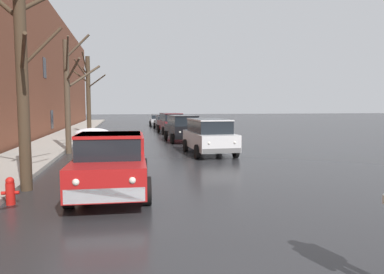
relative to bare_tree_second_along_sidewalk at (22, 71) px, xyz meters
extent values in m
cube|color=#A8A399|center=(-1.65, 9.84, -3.41)|extent=(2.85, 80.00, 0.16)
cube|color=brown|center=(-3.58, 9.84, 2.21)|extent=(0.60, 80.00, 11.39)
cube|color=black|center=(-3.29, 21.61, -2.19)|extent=(0.08, 1.10, 1.60)
cube|color=black|center=(-3.29, 19.34, 2.00)|extent=(0.08, 1.10, 1.60)
ellipsoid|color=white|center=(0.54, 16.48, -3.07)|extent=(2.60, 1.28, 0.83)
ellipsoid|color=white|center=(-0.21, 16.23, -3.15)|extent=(0.80, 0.67, 0.67)
ellipsoid|color=white|center=(0.98, 16.36, -3.19)|extent=(0.72, 0.60, 0.60)
ellipsoid|color=white|center=(9.20, 20.75, -3.23)|extent=(1.72, 1.35, 0.51)
ellipsoid|color=white|center=(8.77, 20.85, -3.18)|extent=(0.72, 0.60, 0.60)
ellipsoid|color=white|center=(8.93, 20.72, -3.27)|extent=(0.53, 0.44, 0.44)
ellipsoid|color=white|center=(8.70, 13.32, -3.13)|extent=(3.08, 1.46, 0.70)
ellipsoid|color=white|center=(9.40, 13.56, -3.17)|extent=(0.75, 0.62, 0.62)
ellipsoid|color=white|center=(8.64, 13.03, -3.24)|extent=(0.60, 0.50, 0.50)
cylinder|color=#423323|center=(-0.01, 0.04, -0.35)|extent=(0.33, 0.33, 6.26)
cylinder|color=#423323|center=(0.26, -0.80, 0.42)|extent=(0.64, 1.75, 0.82)
cylinder|color=#423323|center=(0.52, 0.21, 0.73)|extent=(1.16, 0.45, 1.28)
cylinder|color=#4C3D2D|center=(-0.01, 8.38, -0.56)|extent=(0.29, 0.29, 5.85)
cylinder|color=#4C3D2D|center=(0.41, 7.59, 0.77)|extent=(0.96, 1.67, 1.07)
cylinder|color=#4C3D2D|center=(0.18, 7.51, 1.47)|extent=(0.47, 1.80, 1.61)
cylinder|color=#4C3D2D|center=(0.78, 9.02, 0.56)|extent=(1.70, 1.42, 1.37)
cylinder|color=#4C3D2D|center=(0.57, 8.38, 2.06)|extent=(1.25, 0.13, 1.28)
cylinder|color=#423323|center=(-0.01, 19.92, -0.22)|extent=(0.36, 0.36, 6.54)
cylinder|color=#423323|center=(0.73, 19.16, 0.97)|extent=(1.57, 1.63, 1.02)
cylinder|color=#423323|center=(-0.42, 18.92, 1.89)|extent=(0.92, 2.09, 1.44)
cylinder|color=#423323|center=(-0.61, 20.07, 1.40)|extent=(1.30, 0.42, 1.06)
cylinder|color=#423323|center=(-0.27, 20.56, 1.82)|extent=(0.64, 1.36, 0.93)
cylinder|color=#423323|center=(-0.12, 19.10, 2.24)|extent=(0.34, 1.74, 1.94)
cube|color=red|center=(2.49, -0.58, -2.75)|extent=(2.01, 5.35, 0.76)
cube|color=black|center=(2.47, -1.32, -2.05)|extent=(1.68, 1.74, 0.64)
cube|color=red|center=(2.47, -1.32, -1.77)|extent=(1.72, 1.80, 0.08)
cube|color=red|center=(3.40, 0.46, -2.15)|extent=(0.18, 2.54, 0.44)
cube|color=red|center=(1.65, 0.51, -2.15)|extent=(0.18, 2.54, 0.44)
cube|color=red|center=(2.57, 2.02, -2.15)|extent=(1.75, 0.15, 0.44)
cube|color=#B7B7BC|center=(2.41, -3.16, -2.95)|extent=(1.76, 0.17, 0.32)
sphere|color=white|center=(3.01, -3.22, -2.63)|extent=(0.16, 0.16, 0.16)
sphere|color=white|center=(1.81, -3.18, -2.63)|extent=(0.16, 0.16, 0.16)
cylinder|color=black|center=(3.39, -2.19, -3.13)|extent=(0.24, 0.73, 0.72)
cylinder|color=black|center=(1.50, -2.13, -3.13)|extent=(0.24, 0.73, 0.72)
cylinder|color=black|center=(3.49, 0.98, -3.13)|extent=(0.24, 0.73, 0.72)
cylinder|color=black|center=(1.60, 1.04, -3.13)|extent=(0.24, 0.73, 0.72)
cube|color=silver|center=(7.12, 6.61, -2.75)|extent=(1.99, 4.49, 0.80)
cube|color=black|center=(7.12, 6.66, -2.01)|extent=(1.69, 3.15, 0.68)
cube|color=silver|center=(7.12, 6.66, -1.70)|extent=(1.73, 3.22, 0.06)
cube|color=slate|center=(7.18, 4.44, -3.03)|extent=(1.83, 0.17, 0.22)
cube|color=slate|center=(7.06, 8.78, -3.03)|extent=(1.83, 0.17, 0.22)
cylinder|color=black|center=(8.11, 5.26, -3.15)|extent=(0.20, 0.68, 0.68)
cylinder|color=black|center=(6.21, 5.21, -3.15)|extent=(0.20, 0.68, 0.68)
cylinder|color=black|center=(8.03, 8.02, -3.15)|extent=(0.20, 0.68, 0.68)
cylinder|color=black|center=(6.13, 7.96, -3.15)|extent=(0.20, 0.68, 0.68)
sphere|color=silver|center=(7.79, 4.43, -2.67)|extent=(0.14, 0.14, 0.14)
sphere|color=silver|center=(6.58, 4.40, -2.67)|extent=(0.14, 0.14, 0.14)
cube|color=black|center=(6.85, 13.41, -2.75)|extent=(2.05, 4.43, 0.80)
cube|color=black|center=(6.85, 13.46, -2.01)|extent=(1.74, 3.12, 0.68)
cube|color=black|center=(6.85, 13.46, -1.70)|extent=(1.78, 3.18, 0.06)
cube|color=black|center=(6.94, 11.28, -3.03)|extent=(1.84, 0.20, 0.22)
cube|color=black|center=(6.76, 15.54, -3.03)|extent=(1.84, 0.20, 0.22)
cylinder|color=black|center=(7.86, 12.10, -3.15)|extent=(0.21, 0.69, 0.68)
cylinder|color=black|center=(5.95, 12.02, -3.15)|extent=(0.21, 0.69, 0.68)
cylinder|color=black|center=(7.75, 14.80, -3.15)|extent=(0.21, 0.69, 0.68)
cylinder|color=black|center=(5.84, 14.72, -3.15)|extent=(0.21, 0.69, 0.68)
sphere|color=silver|center=(7.55, 11.28, -2.67)|extent=(0.14, 0.14, 0.14)
sphere|color=silver|center=(6.33, 11.23, -2.67)|extent=(0.14, 0.14, 0.14)
cube|color=maroon|center=(7.01, 20.75, -2.75)|extent=(2.08, 4.42, 0.80)
cube|color=black|center=(7.01, 20.80, -2.01)|extent=(1.75, 3.11, 0.68)
cube|color=maroon|center=(7.01, 20.80, -1.70)|extent=(1.79, 3.18, 0.06)
cube|color=black|center=(7.14, 18.65, -3.03)|extent=(1.78, 0.23, 0.22)
cube|color=black|center=(6.88, 22.86, -3.03)|extent=(1.78, 0.23, 0.22)
cylinder|color=black|center=(8.02, 19.48, -3.15)|extent=(0.22, 0.69, 0.68)
cylinder|color=black|center=(6.17, 19.36, -3.15)|extent=(0.22, 0.69, 0.68)
cylinder|color=black|center=(7.85, 22.15, -3.15)|extent=(0.22, 0.69, 0.68)
cylinder|color=black|center=(6.00, 22.03, -3.15)|extent=(0.22, 0.69, 0.68)
sphere|color=silver|center=(7.73, 18.66, -2.67)|extent=(0.14, 0.14, 0.14)
sphere|color=silver|center=(6.55, 18.58, -2.67)|extent=(0.14, 0.14, 0.14)
cube|color=slate|center=(7.07, 26.88, -2.89)|extent=(1.89, 3.92, 0.60)
cube|color=black|center=(7.06, 27.07, -2.33)|extent=(1.57, 2.06, 0.52)
cube|color=slate|center=(7.06, 27.07, -2.10)|extent=(1.60, 2.11, 0.06)
cube|color=#303032|center=(7.16, 25.01, -3.07)|extent=(1.69, 0.20, 0.22)
cube|color=#303032|center=(6.98, 28.75, -3.07)|extent=(1.69, 0.20, 0.22)
cylinder|color=black|center=(8.00, 25.73, -3.19)|extent=(0.21, 0.61, 0.60)
cylinder|color=black|center=(6.25, 25.65, -3.19)|extent=(0.21, 0.61, 0.60)
cylinder|color=black|center=(7.89, 28.11, -3.19)|extent=(0.21, 0.61, 0.60)
cylinder|color=black|center=(6.14, 28.03, -3.19)|extent=(0.21, 0.61, 0.60)
sphere|color=silver|center=(7.72, 25.00, -2.81)|extent=(0.14, 0.14, 0.14)
sphere|color=silver|center=(6.60, 24.95, -2.81)|extent=(0.14, 0.14, 0.14)
cube|color=#B7B7BC|center=(6.92, 32.41, -2.89)|extent=(1.90, 3.96, 0.60)
cube|color=black|center=(6.93, 32.61, -2.33)|extent=(1.59, 2.08, 0.52)
cube|color=#B7B7BC|center=(6.93, 32.61, -2.10)|extent=(1.63, 2.12, 0.06)
cube|color=#525254|center=(6.86, 30.51, -3.07)|extent=(1.74, 0.18, 0.22)
cube|color=#525254|center=(6.98, 34.32, -3.07)|extent=(1.74, 0.18, 0.22)
cylinder|color=black|center=(7.79, 31.17, -3.19)|extent=(0.20, 0.61, 0.60)
cylinder|color=black|center=(5.98, 31.23, -3.19)|extent=(0.20, 0.61, 0.60)
cylinder|color=black|center=(7.87, 33.59, -3.19)|extent=(0.20, 0.61, 0.60)
cylinder|color=black|center=(6.05, 33.65, -3.19)|extent=(0.20, 0.61, 0.60)
sphere|color=silver|center=(7.44, 30.46, -2.81)|extent=(0.14, 0.14, 0.14)
sphere|color=silver|center=(6.28, 30.50, -2.81)|extent=(0.14, 0.14, 0.14)
cylinder|color=red|center=(0.00, -1.52, -3.21)|extent=(0.22, 0.22, 0.55)
sphere|color=red|center=(0.00, -1.52, -2.88)|extent=(0.21, 0.21, 0.21)
cylinder|color=red|center=(-0.16, -1.52, -3.18)|extent=(0.10, 0.09, 0.09)
cylinder|color=red|center=(0.16, -1.52, -3.18)|extent=(0.10, 0.09, 0.09)
camera|label=1|loc=(2.85, -11.12, -0.98)|focal=33.51mm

